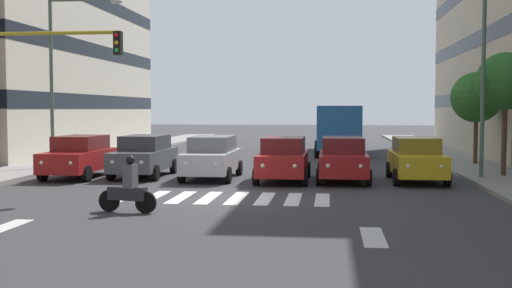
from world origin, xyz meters
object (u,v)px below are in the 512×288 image
at_px(car_2, 283,158).
at_px(bus_behind_traffic, 338,124).
at_px(street_tree_2, 476,97).
at_px(street_lamp_left, 471,62).
at_px(street_lamp_right, 63,63).
at_px(motorcycle_with_rider, 128,189).
at_px(street_tree_1, 505,82).
at_px(car_3, 212,157).
at_px(car_1, 343,159).
at_px(car_5, 80,156).
at_px(car_4, 144,155).
at_px(car_0, 416,159).
at_px(traffic_light_gantry, 21,81).

xyz_separation_m(car_2, bus_behind_traffic, (-2.32, -15.47, 0.97)).
bearing_deg(street_tree_2, car_2, 39.04).
distance_m(street_lamp_left, street_lamp_right, 17.62).
xyz_separation_m(motorcycle_with_rider, street_tree_1, (-12.40, -9.64, 3.27)).
bearing_deg(car_3, street_lamp_right, -18.51).
xyz_separation_m(car_1, street_tree_1, (-6.44, -1.52, 3.03)).
height_order(car_5, street_lamp_right, street_lamp_right).
xyz_separation_m(car_2, car_5, (8.44, -0.27, 0.00)).
distance_m(motorcycle_with_rider, street_lamp_left, 14.56).
relative_size(motorcycle_with_rider, street_tree_2, 0.38).
bearing_deg(car_4, car_2, 171.59).
relative_size(car_2, motorcycle_with_rider, 2.62).
distance_m(car_3, motorcycle_with_rider, 8.36).
relative_size(car_5, street_lamp_left, 0.60).
height_order(motorcycle_with_rider, street_tree_1, street_tree_1).
height_order(car_2, bus_behind_traffic, bus_behind_traffic).
bearing_deg(car_4, street_lamp_left, -179.75).
xyz_separation_m(car_4, street_lamp_right, (4.39, -2.03, 4.01)).
relative_size(car_1, street_tree_2, 0.99).
distance_m(car_2, motorcycle_with_rider, 8.69).
distance_m(car_0, street_lamp_left, 4.35).
distance_m(car_4, motorcycle_with_rider, 9.05).
height_order(car_1, street_tree_2, street_tree_2).
height_order(car_2, car_4, same).
xyz_separation_m(car_4, traffic_light_gantry, (2.48, 5.52, 2.87)).
relative_size(street_lamp_right, street_tree_1, 1.56).
xyz_separation_m(car_0, car_4, (11.02, -0.47, 0.00)).
distance_m(car_1, car_2, 2.33).
bearing_deg(street_tree_1, street_tree_2, -91.38).
bearing_deg(car_3, bus_behind_traffic, -109.23).
bearing_deg(car_0, traffic_light_gantry, 20.52).
xyz_separation_m(car_2, motorcycle_with_rider, (3.64, 7.89, -0.24)).
bearing_deg(street_lamp_right, bus_behind_traffic, -135.05).
bearing_deg(car_5, car_3, -178.26).
bearing_deg(street_lamp_right, traffic_light_gantry, 104.23).
bearing_deg(car_0, motorcycle_with_rider, 43.37).
height_order(car_1, traffic_light_gantry, traffic_light_gantry).
distance_m(car_1, traffic_light_gantry, 12.09).
bearing_deg(bus_behind_traffic, car_0, 100.59).
height_order(bus_behind_traffic, street_lamp_left, street_lamp_left).
height_order(car_1, street_tree_1, street_tree_1).
height_order(car_2, street_tree_2, street_tree_2).
bearing_deg(car_4, car_1, 175.50).
bearing_deg(street_tree_1, car_2, 11.28).
distance_m(car_0, car_5, 13.58).
xyz_separation_m(street_tree_1, street_tree_2, (-0.13, -5.47, -0.53)).
relative_size(car_1, traffic_light_gantry, 0.81).
bearing_deg(car_4, car_0, 177.56).
bearing_deg(car_3, car_5, 1.74).
bearing_deg(street_tree_1, motorcycle_with_rider, 37.85).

